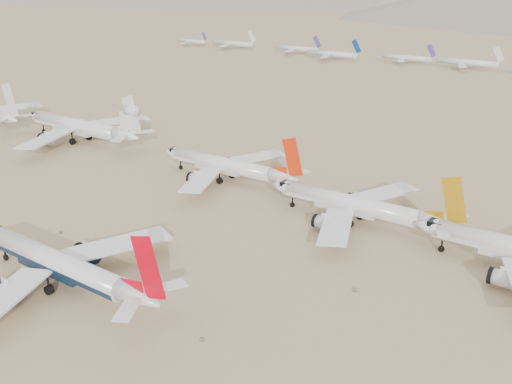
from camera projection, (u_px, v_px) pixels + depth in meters
ground at (98, 299)px, 107.14m from camera, size 7000.00×7000.00×0.00m
main_airliner at (63, 266)px, 109.18m from camera, size 50.76×49.58×17.91m
row2_gold_tail at (358, 206)px, 137.87m from camera, size 47.60×46.56×16.95m
row2_orange_tail at (227, 166)px, 166.68m from camera, size 47.51×46.48×16.95m
row2_white_trijet at (82, 127)px, 204.48m from camera, size 58.01×56.70×20.56m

